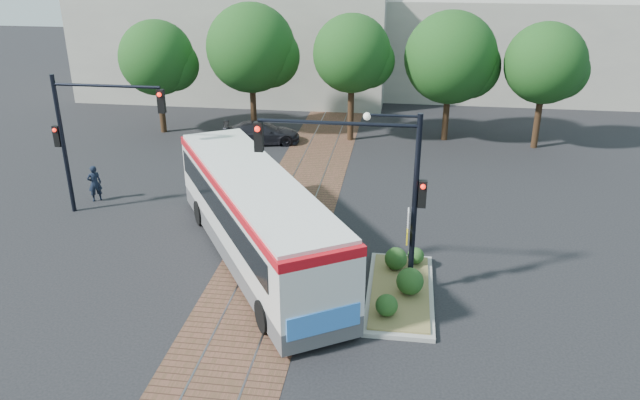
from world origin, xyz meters
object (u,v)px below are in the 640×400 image
Objects in this scene: traffic_island at (401,285)px; signal_pole_left at (86,127)px; signal_pole_main at (377,176)px; officer at (95,183)px; city_bus at (255,214)px; parked_car at (262,133)px.

signal_pole_left is (-13.19, 4.89, 3.54)m from traffic_island.
signal_pole_main reaches higher than officer.
signal_pole_main is at bearing -51.49° from city_bus.
signal_pole_left is 1.38× the size of parked_car.
city_bus is 8.69m from signal_pole_left.
signal_pole_left is at bearing 141.67° from parked_car.
parked_car is (4.86, 10.61, -3.23)m from signal_pole_left.
signal_pole_main reaches higher than traffic_island.
signal_pole_left reaches higher than traffic_island.
signal_pole_left is at bearing 158.55° from signal_pole_main.
city_bus is at bearing 162.35° from traffic_island.
traffic_island is 0.87× the size of signal_pole_main.
officer reaches higher than traffic_island.
city_bus is 14.17m from parked_car.
parked_car is (-7.37, 15.42, -3.53)m from signal_pole_main.
signal_pole_main is 14.64m from officer.
traffic_island is (5.36, -1.71, -1.51)m from city_bus.
city_bus is 1.98× the size of signal_pole_left.
signal_pole_main is (4.40, -1.62, 2.32)m from city_bus.
parked_car is (-8.33, 15.51, 0.30)m from traffic_island.
traffic_island is at bearing -165.49° from parked_car.
signal_pole_main is at bearing -21.45° from signal_pole_left.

